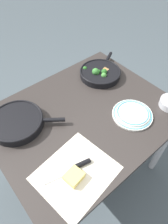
{
  "coord_description": "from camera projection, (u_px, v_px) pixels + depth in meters",
  "views": [
    {
      "loc": [
        -0.49,
        -0.58,
        1.64
      ],
      "look_at": [
        0.0,
        0.0,
        0.76
      ],
      "focal_mm": 32.0,
      "sensor_mm": 36.0,
      "label": 1
    }
  ],
  "objects": [
    {
      "name": "grater_knife",
      "position": [
        74.0,
        168.0,
        0.95
      ],
      "size": [
        0.24,
        0.08,
        0.02
      ],
      "rotation": [
        0.0,
        0.0,
        2.9
      ],
      "color": "silver",
      "rests_on": "dining_table_red"
    },
    {
      "name": "dining_table_red",
      "position": [
        84.0,
        124.0,
        1.25
      ],
      "size": [
        1.06,
        0.85,
        0.74
      ],
      "color": "#2D2826",
      "rests_on": "ground_plane"
    },
    {
      "name": "ground_plane",
      "position": [
        84.0,
        169.0,
        1.74
      ],
      "size": [
        14.0,
        14.0,
        0.0
      ],
      "primitive_type": "plane",
      "color": "#424C51"
    },
    {
      "name": "skillet_eggs",
      "position": [
        17.0,
        122.0,
        1.11
      ],
      "size": [
        0.37,
        0.32,
        0.05
      ],
      "rotation": [
        0.0,
        0.0,
        5.62
      ],
      "color": "black",
      "rests_on": "dining_table_red"
    },
    {
      "name": "skillet_broccoli",
      "position": [
        100.0,
        73.0,
        1.4
      ],
      "size": [
        0.38,
        0.28,
        0.08
      ],
      "rotation": [
        0.0,
        0.0,
        0.49
      ],
      "color": "black",
      "rests_on": "dining_table_red"
    },
    {
      "name": "dinner_plate_stack",
      "position": [
        133.0,
        114.0,
        1.17
      ],
      "size": [
        0.24,
        0.24,
        0.03
      ],
      "color": "silver",
      "rests_on": "dining_table_red"
    },
    {
      "name": "parchment_sheet",
      "position": [
        76.0,
        173.0,
        0.94
      ],
      "size": [
        0.39,
        0.35,
        0.0
      ],
      "color": "silver",
      "rests_on": "dining_table_red"
    },
    {
      "name": "cheese_block",
      "position": [
        74.0,
        177.0,
        0.91
      ],
      "size": [
        0.09,
        0.08,
        0.04
      ],
      "color": "#EACC66",
      "rests_on": "dining_table_red"
    }
  ]
}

